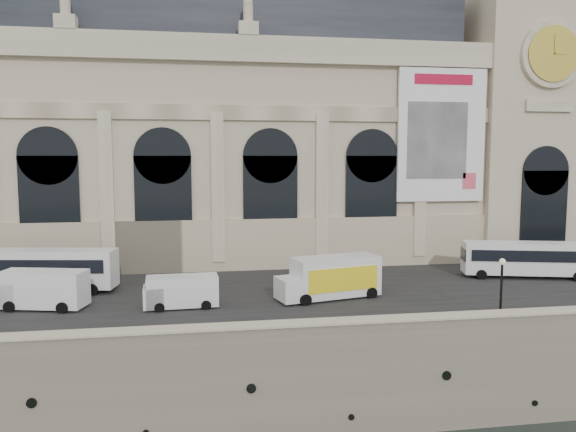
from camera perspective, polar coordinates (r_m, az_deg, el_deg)
The scene contains 11 objects.
quay at distance 67.60m, azimuth -8.30°, elevation -5.88°, with size 160.00×70.00×6.00m, color gray.
street at distance 46.45m, azimuth -7.92°, elevation -7.57°, with size 160.00×24.00×0.06m, color #2D2D2D.
parapet at distance 33.39m, azimuth -7.38°, elevation -12.00°, with size 160.00×1.40×1.21m.
museum at distance 62.27m, azimuth -14.04°, elevation 8.46°, with size 69.00×18.70×29.10m.
clock_pavilion at distance 68.90m, azimuth 21.68°, elevation 11.06°, with size 13.00×14.72×36.70m.
bus_left at distance 49.55m, azimuth -23.70°, elevation -4.91°, with size 12.00×4.34×3.47m.
bus_right at distance 54.92m, azimuth 23.02°, elevation -3.96°, with size 11.28×5.04×3.26m.
van_b at distance 44.45m, azimuth -24.03°, elevation -6.84°, with size 6.60×3.71×2.77m.
van_c at distance 41.63m, azimuth -11.14°, elevation -7.58°, with size 5.38×2.41×2.35m.
box_truck at distance 43.57m, azimuth 4.32°, elevation -6.28°, with size 8.42×4.37×3.24m.
lamp_right at distance 40.11m, azimuth 20.84°, elevation -7.05°, with size 0.43×0.43×4.25m.
Camera 1 is at (-0.90, -31.14, 16.97)m, focal length 35.00 mm.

